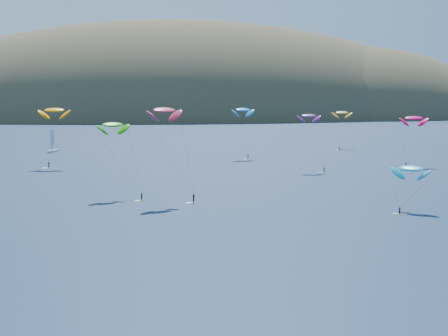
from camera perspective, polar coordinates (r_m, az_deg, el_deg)
island at (r=624.43m, az=-2.29°, el=3.84°), size 730.00×300.00×210.00m
sailboat at (r=275.26m, az=-15.39°, el=1.62°), size 8.89×8.18×10.61m
kitesurfer_1 at (r=222.20m, az=-15.26°, el=5.12°), size 10.61×7.55×22.36m
kitesurfer_3 at (r=158.90m, az=-10.13°, el=3.91°), size 12.29×13.05×20.19m
kitesurfer_4 at (r=242.29m, az=1.74°, el=5.35°), size 10.10×9.27×21.27m
kitesurfer_5 at (r=144.15m, az=16.72°, el=-0.04°), size 9.29×9.65×11.59m
kitesurfer_6 at (r=206.89m, az=7.77°, el=4.75°), size 8.18×8.09×20.09m
kitesurfer_8 at (r=227.48m, az=16.97°, el=4.38°), size 10.60×8.92×19.25m
kitesurfer_9 at (r=149.64m, az=-5.48°, el=5.27°), size 12.41×8.91×24.29m
kitesurfer_11 at (r=288.43m, az=10.73°, el=5.00°), size 9.67×14.27×18.39m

